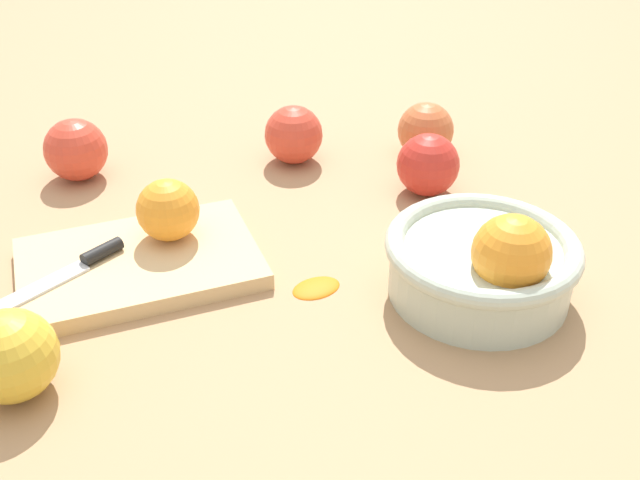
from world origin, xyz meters
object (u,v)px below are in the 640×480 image
(knife, at_px, (75,267))
(apple_front_left_2, at_px, (294,135))
(bowl, at_px, (485,262))
(apple_back_right, at_px, (10,356))
(cutting_board, at_px, (140,263))
(apple_front_left_3, at_px, (426,130))
(orange_on_board, at_px, (168,210))
(apple_front_right, at_px, (76,150))
(apple_front_left, at_px, (428,165))

(knife, relative_size, apple_front_left_2, 1.69)
(bowl, relative_size, apple_back_right, 2.40)
(cutting_board, bearing_deg, apple_front_left_3, -149.76)
(orange_on_board, bearing_deg, cutting_board, 44.65)
(bowl, bearing_deg, apple_front_left_3, -95.40)
(bowl, xyz_separation_m, apple_front_right, (0.42, -0.32, -0.00))
(apple_front_left_3, distance_m, apple_front_right, 0.45)
(cutting_board, bearing_deg, apple_front_right, -69.33)
(orange_on_board, distance_m, knife, 0.11)
(orange_on_board, relative_size, apple_front_left_2, 0.87)
(bowl, bearing_deg, apple_front_left_2, -65.85)
(bowl, xyz_separation_m, knife, (0.40, -0.08, -0.02))
(orange_on_board, bearing_deg, apple_front_left_2, -129.40)
(orange_on_board, bearing_deg, bowl, 156.66)
(orange_on_board, distance_m, apple_front_left_2, 0.25)
(apple_front_left_2, bearing_deg, apple_back_right, 53.87)
(bowl, xyz_separation_m, apple_front_left_2, (0.15, -0.33, -0.00))
(apple_back_right, distance_m, apple_front_right, 0.39)
(apple_front_left, bearing_deg, apple_back_right, 32.78)
(apple_back_right, bearing_deg, cutting_board, -119.52)
(apple_front_left, height_order, apple_front_left_3, apple_front_left)
(bowl, relative_size, orange_on_board, 2.86)
(apple_back_right, bearing_deg, apple_front_left_2, -126.13)
(cutting_board, distance_m, apple_front_left_3, 0.43)
(cutting_board, bearing_deg, bowl, 163.80)
(cutting_board, xyz_separation_m, knife, (0.06, 0.02, 0.01))
(cutting_board, xyz_separation_m, orange_on_board, (-0.03, -0.03, 0.04))
(apple_front_left, bearing_deg, apple_front_left_2, -36.53)
(cutting_board, xyz_separation_m, apple_back_right, (0.09, 0.17, 0.03))
(orange_on_board, relative_size, apple_front_left_3, 0.90)
(knife, distance_m, apple_front_left_2, 0.35)
(knife, relative_size, apple_front_left, 1.69)
(orange_on_board, height_order, apple_front_left, orange_on_board)
(apple_front_left, bearing_deg, apple_front_right, -14.15)
(apple_front_left_2, height_order, apple_front_left_3, apple_front_left_2)
(apple_front_left, distance_m, apple_front_left_2, 0.19)
(apple_front_left_2, distance_m, apple_back_right, 0.49)
(knife, xyz_separation_m, apple_front_left_2, (-0.25, -0.24, 0.02))
(bowl, distance_m, apple_front_left, 0.21)
(bowl, distance_m, cutting_board, 0.35)
(apple_front_left, height_order, apple_front_left_2, same)
(bowl, xyz_separation_m, apple_front_left_3, (-0.03, -0.31, -0.00))
(knife, height_order, apple_front_left_2, apple_front_left_2)
(bowl, height_order, knife, bowl)
(knife, height_order, apple_front_left_3, apple_front_left_3)
(cutting_board, bearing_deg, apple_back_right, 60.48)
(bowl, xyz_separation_m, orange_on_board, (0.30, -0.13, 0.01))
(knife, xyz_separation_m, apple_front_left, (-0.40, -0.13, 0.02))
(apple_front_left_2, bearing_deg, orange_on_board, 50.60)
(orange_on_board, xyz_separation_m, apple_back_right, (0.13, 0.20, -0.01))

